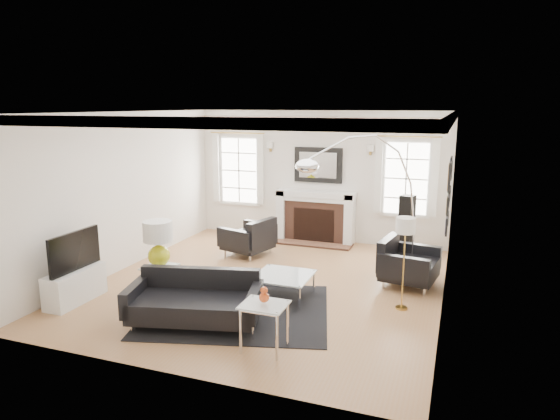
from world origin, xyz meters
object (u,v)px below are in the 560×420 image
at_px(arc_floor_lamp, 363,203).
at_px(gourd_lamp, 158,240).
at_px(sofa, 196,301).
at_px(coffee_table, 283,277).
at_px(fireplace, 315,217).
at_px(armchair_left, 250,238).
at_px(armchair_right, 406,264).

bearing_deg(arc_floor_lamp, gourd_lamp, -150.58).
bearing_deg(sofa, coffee_table, 57.24).
relative_size(fireplace, sofa, 0.89).
height_order(armchair_left, arc_floor_lamp, arc_floor_lamp).
bearing_deg(sofa, gourd_lamp, 147.27).
relative_size(fireplace, arc_floor_lamp, 0.67).
xyz_separation_m(sofa, armchair_right, (2.50, 2.48, 0.04)).
bearing_deg(armchair_right, coffee_table, -144.21).
bearing_deg(gourd_lamp, sofa, -32.73).
relative_size(armchair_right, gourd_lamp, 1.51).
relative_size(sofa, gourd_lamp, 2.71).
distance_m(fireplace, coffee_table, 3.32).
relative_size(sofa, armchair_left, 1.74).
height_order(fireplace, sofa, fireplace).
xyz_separation_m(armchair_left, armchair_right, (3.06, -0.66, 0.01)).
relative_size(fireplace, gourd_lamp, 2.41).
bearing_deg(armchair_right, sofa, -135.28).
bearing_deg(armchair_left, armchair_right, -12.12).
height_order(sofa, gourd_lamp, gourd_lamp).
bearing_deg(arc_floor_lamp, armchair_left, 158.41).
relative_size(fireplace, armchair_right, 1.60).
bearing_deg(armchair_left, fireplace, 56.79).
relative_size(armchair_right, coffee_table, 1.27).
height_order(coffee_table, gourd_lamp, gourd_lamp).
distance_m(sofa, arc_floor_lamp, 3.05).
bearing_deg(fireplace, armchair_right, -43.98).
height_order(fireplace, gourd_lamp, gourd_lamp).
distance_m(fireplace, armchair_right, 2.97).
bearing_deg(arc_floor_lamp, sofa, -129.70).
height_order(gourd_lamp, arc_floor_lamp, arc_floor_lamp).
relative_size(armchair_left, gourd_lamp, 1.56).
bearing_deg(gourd_lamp, armchair_left, 80.65).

